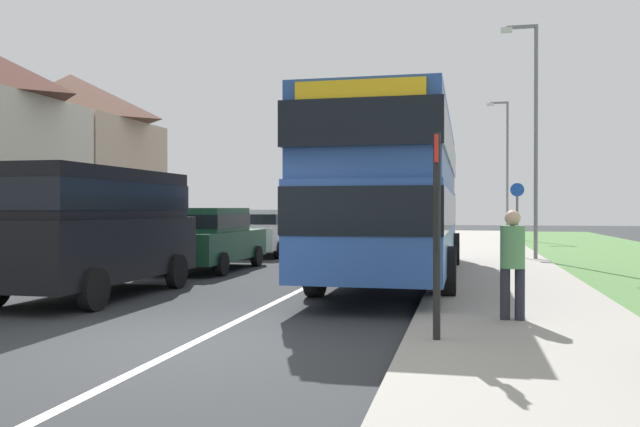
{
  "coord_description": "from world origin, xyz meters",
  "views": [
    {
      "loc": [
        3.34,
        -7.44,
        1.7
      ],
      "look_at": [
        0.71,
        4.28,
        1.6
      ],
      "focal_mm": 36.53,
      "sensor_mm": 36.0,
      "label": 1
    }
  ],
  "objects_px": {
    "street_lamp_mid": "(532,126)",
    "pedestrian_at_stop": "(513,259)",
    "parked_van_black": "(95,222)",
    "cycle_route_sign": "(517,217)",
    "bus_stop_sign": "(437,221)",
    "parked_car_white": "(264,230)",
    "parked_car_silver": "(300,227)",
    "double_decker_bus": "(397,189)",
    "parked_car_dark_green": "(208,236)",
    "street_lamp_far": "(505,161)"
  },
  "relations": [
    {
      "from": "street_lamp_mid",
      "to": "pedestrian_at_stop",
      "type": "bearing_deg",
      "value": -96.72
    },
    {
      "from": "parked_van_black",
      "to": "street_lamp_mid",
      "type": "xyz_separation_m",
      "value": [
        8.97,
        10.11,
        2.83
      ]
    },
    {
      "from": "cycle_route_sign",
      "to": "bus_stop_sign",
      "type": "bearing_deg",
      "value": -97.95
    },
    {
      "from": "parked_car_white",
      "to": "parked_car_silver",
      "type": "xyz_separation_m",
      "value": [
        0.03,
        5.03,
        -0.0
      ]
    },
    {
      "from": "double_decker_bus",
      "to": "parked_van_black",
      "type": "xyz_separation_m",
      "value": [
        -5.36,
        -4.04,
        -0.71
      ]
    },
    {
      "from": "parked_car_dark_green",
      "to": "pedestrian_at_stop",
      "type": "height_order",
      "value": "parked_car_dark_green"
    },
    {
      "from": "parked_car_white",
      "to": "bus_stop_sign",
      "type": "height_order",
      "value": "bus_stop_sign"
    },
    {
      "from": "double_decker_bus",
      "to": "street_lamp_far",
      "type": "xyz_separation_m",
      "value": [
        3.64,
        21.0,
        2.12
      ]
    },
    {
      "from": "parked_car_silver",
      "to": "bus_stop_sign",
      "type": "xyz_separation_m",
      "value": [
        6.64,
        -19.23,
        0.63
      ]
    },
    {
      "from": "parked_van_black",
      "to": "bus_stop_sign",
      "type": "relative_size",
      "value": 1.95
    },
    {
      "from": "parked_car_silver",
      "to": "bus_stop_sign",
      "type": "height_order",
      "value": "bus_stop_sign"
    },
    {
      "from": "parked_car_white",
      "to": "street_lamp_mid",
      "type": "relative_size",
      "value": 0.55
    },
    {
      "from": "parked_car_silver",
      "to": "cycle_route_sign",
      "type": "height_order",
      "value": "cycle_route_sign"
    },
    {
      "from": "parked_van_black",
      "to": "parked_car_silver",
      "type": "bearing_deg",
      "value": 90.15
    },
    {
      "from": "street_lamp_far",
      "to": "parked_car_dark_green",
      "type": "bearing_deg",
      "value": -114.46
    },
    {
      "from": "double_decker_bus",
      "to": "pedestrian_at_stop",
      "type": "relative_size",
      "value": 6.69
    },
    {
      "from": "parked_car_dark_green",
      "to": "parked_car_silver",
      "type": "distance_m",
      "value": 10.53
    },
    {
      "from": "pedestrian_at_stop",
      "to": "bus_stop_sign",
      "type": "height_order",
      "value": "bus_stop_sign"
    },
    {
      "from": "cycle_route_sign",
      "to": "pedestrian_at_stop",
      "type": "bearing_deg",
      "value": -94.52
    },
    {
      "from": "pedestrian_at_stop",
      "to": "street_lamp_mid",
      "type": "distance_m",
      "value": 12.29
    },
    {
      "from": "parked_car_silver",
      "to": "pedestrian_at_stop",
      "type": "height_order",
      "value": "pedestrian_at_stop"
    },
    {
      "from": "parked_car_white",
      "to": "street_lamp_mid",
      "type": "bearing_deg",
      "value": -5.16
    },
    {
      "from": "parked_car_white",
      "to": "street_lamp_far",
      "type": "relative_size",
      "value": 0.55
    },
    {
      "from": "bus_stop_sign",
      "to": "street_lamp_far",
      "type": "height_order",
      "value": "street_lamp_far"
    },
    {
      "from": "cycle_route_sign",
      "to": "double_decker_bus",
      "type": "bearing_deg",
      "value": -115.3
    },
    {
      "from": "parked_van_black",
      "to": "bus_stop_sign",
      "type": "bearing_deg",
      "value": -26.4
    },
    {
      "from": "parked_van_black",
      "to": "bus_stop_sign",
      "type": "xyz_separation_m",
      "value": [
        6.6,
        -3.27,
        0.1
      ]
    },
    {
      "from": "parked_car_dark_green",
      "to": "cycle_route_sign",
      "type": "bearing_deg",
      "value": 32.41
    },
    {
      "from": "double_decker_bus",
      "to": "parked_car_white",
      "type": "bearing_deg",
      "value": 128.3
    },
    {
      "from": "double_decker_bus",
      "to": "bus_stop_sign",
      "type": "xyz_separation_m",
      "value": [
        1.23,
        -7.32,
        -0.6
      ]
    },
    {
      "from": "street_lamp_mid",
      "to": "parked_car_white",
      "type": "bearing_deg",
      "value": 174.84
    },
    {
      "from": "bus_stop_sign",
      "to": "street_lamp_mid",
      "type": "xyz_separation_m",
      "value": [
        2.37,
        13.39,
        2.73
      ]
    },
    {
      "from": "parked_car_white",
      "to": "parked_car_dark_green",
      "type": "bearing_deg",
      "value": -88.33
    },
    {
      "from": "parked_car_white",
      "to": "street_lamp_far",
      "type": "bearing_deg",
      "value": 57.24
    },
    {
      "from": "pedestrian_at_stop",
      "to": "street_lamp_mid",
      "type": "bearing_deg",
      "value": 83.28
    },
    {
      "from": "parked_car_white",
      "to": "pedestrian_at_stop",
      "type": "bearing_deg",
      "value": -58.67
    },
    {
      "from": "double_decker_bus",
      "to": "street_lamp_far",
      "type": "bearing_deg",
      "value": 80.16
    },
    {
      "from": "street_lamp_far",
      "to": "street_lamp_mid",
      "type": "bearing_deg",
      "value": -90.15
    },
    {
      "from": "double_decker_bus",
      "to": "street_lamp_mid",
      "type": "relative_size",
      "value": 1.5
    },
    {
      "from": "parked_car_silver",
      "to": "parked_car_dark_green",
      "type": "bearing_deg",
      "value": -89.32
    },
    {
      "from": "parked_van_black",
      "to": "street_lamp_far",
      "type": "relative_size",
      "value": 0.68
    },
    {
      "from": "double_decker_bus",
      "to": "parked_car_silver",
      "type": "distance_m",
      "value": 13.14
    },
    {
      "from": "parked_car_white",
      "to": "bus_stop_sign",
      "type": "distance_m",
      "value": 15.7
    },
    {
      "from": "parked_car_silver",
      "to": "cycle_route_sign",
      "type": "relative_size",
      "value": 1.65
    },
    {
      "from": "parked_car_dark_green",
      "to": "street_lamp_far",
      "type": "xyz_separation_m",
      "value": [
        8.92,
        19.61,
        3.32
      ]
    },
    {
      "from": "street_lamp_mid",
      "to": "parked_car_dark_green",
      "type": "bearing_deg",
      "value": -152.21
    },
    {
      "from": "parked_car_dark_green",
      "to": "bus_stop_sign",
      "type": "distance_m",
      "value": 10.89
    },
    {
      "from": "parked_van_black",
      "to": "bus_stop_sign",
      "type": "distance_m",
      "value": 7.36
    },
    {
      "from": "double_decker_bus",
      "to": "pedestrian_at_stop",
      "type": "bearing_deg",
      "value": -68.71
    },
    {
      "from": "parked_car_dark_green",
      "to": "street_lamp_far",
      "type": "bearing_deg",
      "value": 65.54
    }
  ]
}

